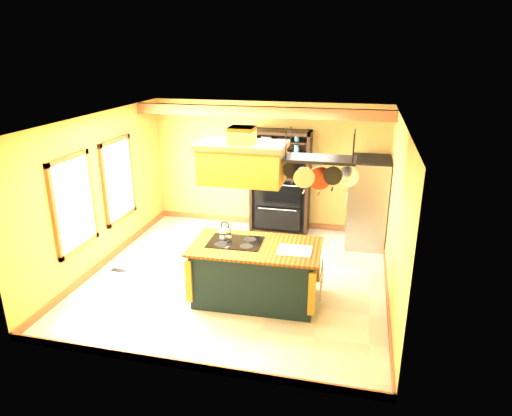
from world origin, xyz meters
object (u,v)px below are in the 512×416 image
at_px(hutch, 280,192).
at_px(range_hood, 242,160).
at_px(kitchen_island, 256,272).
at_px(pot_rack, 320,166).
at_px(refrigerator, 367,204).

bearing_deg(hutch, range_hood, -90.89).
relative_size(range_hood, hutch, 0.58).
height_order(kitchen_island, pot_rack, pot_rack).
relative_size(kitchen_island, hutch, 0.92).
xyz_separation_m(kitchen_island, pot_rack, (0.91, 0.01, 1.73)).
bearing_deg(kitchen_island, pot_rack, -1.11).
bearing_deg(kitchen_island, range_hood, 178.41).
bearing_deg(kitchen_island, hutch, 91.19).
bearing_deg(range_hood, pot_rack, 0.58).
xyz_separation_m(range_hood, hutch, (0.05, 2.94, -1.38)).
xyz_separation_m(kitchen_island, hutch, (-0.15, 2.94, 0.38)).
distance_m(pot_rack, hutch, 3.40).
bearing_deg(pot_rack, range_hood, -179.42).
relative_size(kitchen_island, range_hood, 1.59).
bearing_deg(refrigerator, range_hood, -125.46).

